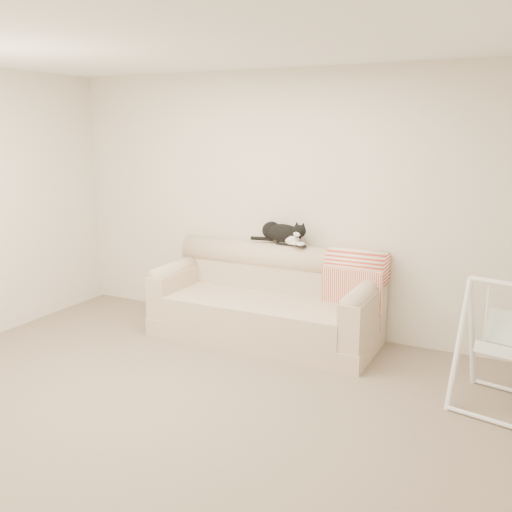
{
  "coord_description": "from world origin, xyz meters",
  "views": [
    {
      "loc": [
        2.29,
        -3.25,
        2.04
      ],
      "look_at": [
        0.02,
        1.27,
        0.9
      ],
      "focal_mm": 40.0,
      "sensor_mm": 36.0,
      "label": 1
    }
  ],
  "objects": [
    {
      "name": "tuxedo_cat",
      "position": [
        0.02,
        1.87,
        1.01
      ],
      "size": [
        0.62,
        0.31,
        0.24
      ],
      "color": "black",
      "rests_on": "sofa"
    },
    {
      "name": "remote_a",
      "position": [
        0.05,
        1.85,
        0.91
      ],
      "size": [
        0.18,
        0.06,
        0.03
      ],
      "color": "black",
      "rests_on": "sofa"
    },
    {
      "name": "sofa",
      "position": [
        -0.03,
        1.62,
        0.35
      ],
      "size": [
        2.2,
        0.93,
        0.9
      ],
      "color": "#C6A98D",
      "rests_on": "ground"
    },
    {
      "name": "ground_plane",
      "position": [
        0.0,
        0.0,
        0.0
      ],
      "size": [
        5.0,
        5.0,
        0.0
      ],
      "primitive_type": "plane",
      "color": "#7B6856",
      "rests_on": "ground"
    },
    {
      "name": "baby_swing",
      "position": [
        2.15,
        1.07,
        0.48
      ],
      "size": [
        0.71,
        0.74,
        0.97
      ],
      "color": "white",
      "rests_on": "ground"
    },
    {
      "name": "throw_blanket",
      "position": [
        0.8,
        1.84,
        0.72
      ],
      "size": [
        0.57,
        0.38,
        0.58
      ],
      "color": "red",
      "rests_on": "sofa"
    },
    {
      "name": "room_shell",
      "position": [
        0.0,
        0.0,
        1.53
      ],
      "size": [
        5.04,
        4.04,
        2.6
      ],
      "color": "beige",
      "rests_on": "ground"
    },
    {
      "name": "remote_b",
      "position": [
        0.22,
        1.85,
        0.91
      ],
      "size": [
        0.16,
        0.14,
        0.02
      ],
      "color": "black",
      "rests_on": "sofa"
    }
  ]
}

